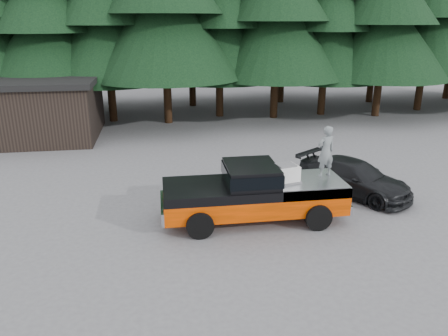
{
  "coord_description": "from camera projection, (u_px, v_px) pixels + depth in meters",
  "views": [
    {
      "loc": [
        -1.57,
        -12.97,
        6.28
      ],
      "look_at": [
        0.39,
        0.0,
        1.78
      ],
      "focal_mm": 35.0,
      "sensor_mm": 36.0,
      "label": 1
    }
  ],
  "objects": [
    {
      "name": "ground",
      "position": [
        212.0,
        219.0,
        14.39
      ],
      "size": [
        120.0,
        120.0,
        0.0
      ],
      "primitive_type": "plane",
      "color": "#515154",
      "rests_on": "ground"
    },
    {
      "name": "parked_car",
      "position": [
        354.0,
        178.0,
        16.32
      ],
      "size": [
        3.99,
        4.64,
        1.28
      ],
      "primitive_type": "imported",
      "rotation": [
        0.0,
        0.0,
        0.61
      ],
      "color": "black",
      "rests_on": "ground"
    },
    {
      "name": "pickup_truck",
      "position": [
        253.0,
        201.0,
        14.17
      ],
      "size": [
        6.0,
        2.04,
        1.33
      ],
      "primitive_type": null,
      "color": "#EC3F01",
      "rests_on": "ground"
    },
    {
      "name": "man_on_bed",
      "position": [
        326.0,
        151.0,
        14.22
      ],
      "size": [
        0.7,
        0.55,
        1.7
      ],
      "primitive_type": "imported",
      "rotation": [
        0.0,
        0.0,
        3.4
      ],
      "color": "slate",
      "rests_on": "pickup_truck"
    },
    {
      "name": "air_compressor",
      "position": [
        285.0,
        174.0,
        13.88
      ],
      "size": [
        0.89,
        0.79,
        0.52
      ],
      "primitive_type": "cube",
      "rotation": [
        0.0,
        0.0,
        0.23
      ],
      "color": "silver",
      "rests_on": "pickup_truck"
    },
    {
      "name": "truck_cab",
      "position": [
        251.0,
        173.0,
        13.84
      ],
      "size": [
        1.66,
        1.9,
        0.59
      ],
      "primitive_type": "cube",
      "color": "black",
      "rests_on": "pickup_truck"
    },
    {
      "name": "utility_building",
      "position": [
        21.0,
        108.0,
        23.8
      ],
      "size": [
        8.4,
        6.4,
        3.3
      ],
      "color": "black",
      "rests_on": "ground"
    }
  ]
}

